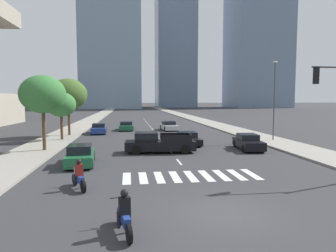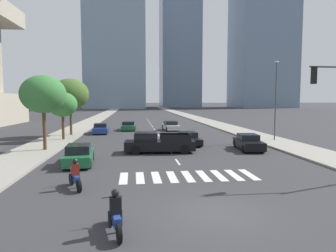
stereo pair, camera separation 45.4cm
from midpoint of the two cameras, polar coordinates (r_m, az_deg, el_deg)
ground_plane at (r=12.28m, az=9.70°, el=-15.78°), size 800.00×800.00×0.00m
sidewalk_east at (r=43.71m, az=12.93°, el=-0.76°), size 4.00×260.00×0.15m
sidewalk_west at (r=42.01m, az=-17.38°, el=-1.09°), size 4.00×260.00×0.15m
crosswalk_near at (r=17.57m, az=4.47°, el=-9.32°), size 7.65×2.59×0.01m
lane_divider_center at (r=45.04m, az=-2.29°, el=-0.57°), size 0.14×50.00×0.01m
motorcycle_lead at (r=10.42m, az=-8.53°, el=-16.19°), size 0.76×2.11×1.49m
motorcycle_trailing at (r=15.68m, az=-16.17°, el=-9.08°), size 1.09×1.93×1.49m
pickup_truck at (r=25.04m, az=-1.68°, el=-3.13°), size 5.78×2.22×1.67m
sedan_green_0 at (r=43.77m, az=-7.08°, el=-0.01°), size 2.03×4.73×1.23m
sedan_silver_1 at (r=43.23m, az=0.83°, el=-0.02°), size 2.28×4.59×1.26m
sedan_black_2 at (r=27.45m, az=15.23°, el=-3.00°), size 2.18×4.51×1.34m
sedan_green_3 at (r=21.31m, az=-15.68°, el=-5.27°), size 2.00×4.38×1.36m
sedan_black_4 at (r=29.49m, az=4.19°, el=-2.40°), size 2.04×4.43×1.22m
sedan_blue_5 at (r=40.21m, az=-12.12°, el=-0.48°), size 1.95×4.64×1.28m
street_lamp_east at (r=33.52m, az=19.82°, el=5.48°), size 0.50×0.24×8.11m
street_tree_nearest at (r=27.30m, az=-21.82°, el=5.48°), size 3.69×3.69×6.19m
street_tree_second at (r=33.91m, az=-18.72°, el=3.81°), size 3.04×3.04×4.97m
street_tree_third at (r=37.92m, az=-17.46°, el=5.64°), size 4.34×4.34×6.64m
office_tower_center_skyline at (r=184.08m, az=2.26°, el=20.13°), size 21.45×23.45×112.47m
office_tower_right_skyline at (r=182.05m, az=17.33°, el=18.61°), size 29.99×27.97×97.01m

